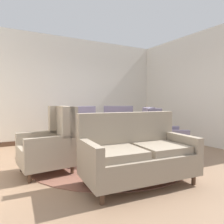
{
  "coord_description": "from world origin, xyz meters",
  "views": [
    {
      "loc": [
        -2.04,
        -3.44,
        1.19
      ],
      "look_at": [
        0.29,
        0.71,
        0.94
      ],
      "focal_mm": 33.88,
      "sensor_mm": 36.0,
      "label": 1
    }
  ],
  "objects": [
    {
      "name": "side_table",
      "position": [
        0.97,
        1.03,
        0.46
      ],
      "size": [
        0.59,
        0.59,
        0.75
      ],
      "color": "#4C3323",
      "rests_on": "ground"
    },
    {
      "name": "baseboard_back",
      "position": [
        0.0,
        2.68,
        0.06
      ],
      "size": [
        5.81,
        0.03,
        0.12
      ],
      "primitive_type": "cube",
      "color": "#4C3323",
      "rests_on": "ground"
    },
    {
      "name": "wall_right",
      "position": [
        2.91,
        0.82,
        1.54
      ],
      "size": [
        0.08,
        3.84,
        3.07
      ],
      "primitive_type": "cube",
      "color": "silver",
      "rests_on": "ground"
    },
    {
      "name": "armchair_far_left",
      "position": [
        -0.32,
        1.45,
        0.45
      ],
      "size": [
        0.83,
        0.9,
        1.07
      ],
      "rotation": [
        0.0,
        0.0,
        3.23
      ],
      "color": "slate",
      "rests_on": "ground"
    },
    {
      "name": "wall_back",
      "position": [
        0.0,
        2.74,
        1.54
      ],
      "size": [
        5.97,
        0.08,
        3.07
      ],
      "primitive_type": "cube",
      "color": "silver",
      "rests_on": "ground"
    },
    {
      "name": "armchair_near_window",
      "position": [
        0.9,
        -0.2,
        0.45
      ],
      "size": [
        1.04,
        1.02,
        1.05
      ],
      "rotation": [
        0.0,
        0.0,
        7.34
      ],
      "color": "slate",
      "rests_on": "ground"
    },
    {
      "name": "settee",
      "position": [
        -0.24,
        -0.99,
        0.42
      ],
      "size": [
        1.67,
        0.95,
        1.02
      ],
      "rotation": [
        0.0,
        0.0,
        -0.09
      ],
      "color": "gray",
      "rests_on": "ground"
    },
    {
      "name": "porcelain_vase",
      "position": [
        -0.08,
        0.3,
        0.7
      ],
      "size": [
        0.2,
        0.2,
        0.4
      ],
      "color": "beige",
      "rests_on": "coffee_table"
    },
    {
      "name": "ground",
      "position": [
        0.0,
        0.0,
        0.0
      ],
      "size": [
        8.14,
        8.14,
        0.0
      ],
      "primitive_type": "plane",
      "color": "#896B51"
    },
    {
      "name": "area_rug",
      "position": [
        0.0,
        0.3,
        0.01
      ],
      "size": [
        3.21,
        3.21,
        0.01
      ],
      "primitive_type": "cylinder",
      "color": "brown",
      "rests_on": "ground"
    },
    {
      "name": "armchair_beside_settee",
      "position": [
        -1.21,
        0.11,
        0.46
      ],
      "size": [
        0.87,
        0.81,
        1.1
      ],
      "rotation": [
        0.0,
        0.0,
        4.78
      ],
      "color": "gray",
      "rests_on": "ground"
    },
    {
      "name": "armchair_back_corner",
      "position": [
        0.85,
        1.38,
        0.44
      ],
      "size": [
        1.08,
        1.15,
        1.06
      ],
      "rotation": [
        0.0,
        0.0,
        2.65
      ],
      "color": "slate",
      "rests_on": "ground"
    },
    {
      "name": "coffee_table",
      "position": [
        -0.06,
        0.28,
        0.44
      ],
      "size": [
        0.89,
        0.89,
        0.53
      ],
      "color": "#4C3323",
      "rests_on": "ground"
    }
  ]
}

